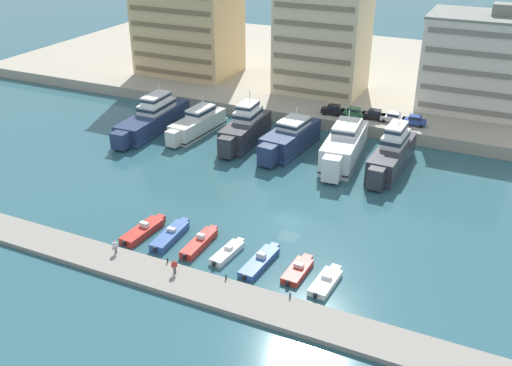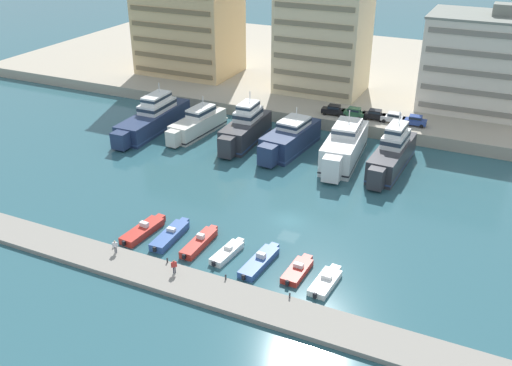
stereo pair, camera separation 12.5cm
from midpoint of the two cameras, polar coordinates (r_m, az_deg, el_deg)
name	(u,v)px [view 1 (the left image)]	position (r m, az deg, el deg)	size (l,w,h in m)	color
ground_plane	(289,220)	(74.31, 3.29, -3.73)	(400.00, 400.00, 0.00)	#2D5B66
quay_promenade	(401,78)	(133.79, 14.32, 10.14)	(180.00, 70.00, 2.14)	#ADA38E
pier_dock	(226,296)	(60.91, -3.07, -11.18)	(120.00, 4.88, 0.56)	gray
yacht_navy_far_left	(153,118)	(103.77, -10.28, 6.42)	(5.14, 20.93, 7.98)	navy
yacht_ivory_left	(197,124)	(100.96, -5.93, 5.90)	(4.80, 15.45, 6.39)	silver
yacht_charcoal_mid_left	(245,129)	(96.65, -1.13, 5.46)	(4.76, 16.01, 8.46)	#333338
yacht_navy_center_left	(290,138)	(93.73, 3.35, 4.47)	(6.08, 16.45, 6.83)	navy
yacht_white_center	(344,146)	(90.72, 8.75, 3.64)	(6.05, 18.26, 7.61)	white
yacht_charcoal_center_right	(392,154)	(89.44, 13.40, 2.87)	(4.55, 17.56, 8.60)	#333338
motorboat_red_far_left	(143,230)	(72.53, -11.25, -4.66)	(2.46, 7.62, 1.48)	red
motorboat_blue_left	(171,235)	(70.98, -8.59, -5.18)	(2.17, 7.68, 1.32)	#33569E
motorboat_red_mid_left	(200,242)	(69.16, -5.70, -5.93)	(1.64, 7.45, 1.44)	red
motorboat_white_center_left	(228,252)	(67.24, -2.90, -6.94)	(2.10, 6.13, 1.15)	white
motorboat_blue_center	(260,261)	(65.60, 0.35, -7.84)	(2.36, 7.74, 1.38)	#33569E
motorboat_red_center_right	(298,270)	(64.46, 4.17, -8.69)	(2.14, 6.07, 1.17)	red
motorboat_white_mid_right	(326,282)	(63.04, 6.96, -9.77)	(2.37, 6.30, 1.12)	white
car_black_far_left	(333,109)	(104.68, 7.70, 7.30)	(4.20, 2.14, 1.80)	black
car_green_left	(353,112)	(103.87, 9.66, 7.00)	(4.12, 1.96, 1.80)	#2D6642
car_black_mid_left	(374,114)	(103.55, 11.70, 6.76)	(4.19, 2.10, 1.80)	black
car_white_center_left	(393,117)	(102.80, 13.52, 6.42)	(4.14, 2.01, 1.80)	white
car_blue_center	(415,120)	(102.34, 15.54, 6.08)	(4.19, 2.10, 1.80)	#28428E
apartment_block_far_left	(187,12)	(128.73, -6.91, 16.64)	(21.19, 14.61, 28.19)	#E0BC84
apartment_block_left	(323,34)	(115.34, 6.66, 14.57)	(17.08, 12.45, 24.61)	beige
apartment_block_mid_left	(477,62)	(112.46, 21.24, 11.18)	(18.68, 13.72, 19.08)	silver
pedestrian_near_edge	(115,246)	(68.25, -13.95, -6.11)	(0.54, 0.43, 1.64)	#4C515B
pedestrian_mid_deck	(174,265)	(63.59, -8.23, -8.17)	(0.52, 0.48, 1.70)	#282D3D
bollard_west	(114,245)	(69.70, -14.07, -6.00)	(0.20, 0.20, 0.61)	#2D2D33
bollard_west_mid	(167,260)	(65.78, -8.90, -7.62)	(0.20, 0.20, 0.61)	#2D2D33
bollard_east_mid	(226,277)	(62.52, -3.08, -9.34)	(0.20, 0.20, 0.61)	#2D2D33
bollard_east	(290,295)	(60.01, 3.37, -11.13)	(0.20, 0.20, 0.61)	#2D2D33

